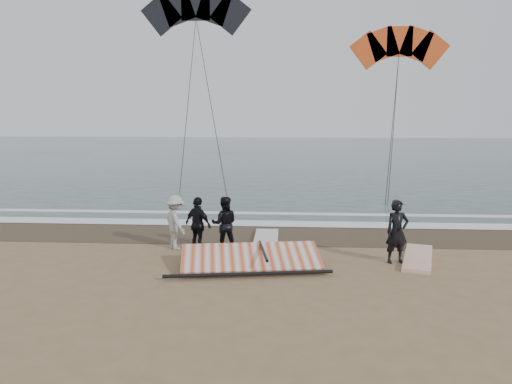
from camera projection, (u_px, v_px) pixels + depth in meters
The scene contains 12 objects.
ground at pixel (302, 284), 11.30m from camera, with size 120.00×120.00×0.00m, color #8C704C.
sea at pixel (292, 154), 43.79m from camera, with size 120.00×54.00×0.02m, color #233838.
wet_sand at pixel (298, 234), 15.73m from camera, with size 120.00×2.80×0.01m, color #4C3D2B.
foam_near at pixel (298, 224), 17.10m from camera, with size 120.00×0.90×0.01m, color white.
foam_far at pixel (297, 214), 18.78m from camera, with size 120.00×0.45×0.01m, color white.
man_main at pixel (397, 232), 12.72m from camera, with size 0.60×0.39×1.64m, color black.
board_white at pixel (418, 258), 13.10m from camera, with size 0.68×2.44×0.10m, color silver.
board_cream at pixel (266, 241), 14.76m from camera, with size 0.70×2.63×0.11m, color silver.
trio_cluster at pixel (197, 223), 13.89m from camera, with size 2.32×1.28×1.55m.
sail_rig at pixel (249, 259), 12.52m from camera, with size 3.95×2.20×0.49m.
kite_red at pixel (399, 50), 33.91m from camera, with size 7.55×7.80×17.50m.
kite_dark at pixel (196, 14), 31.44m from camera, with size 7.94×5.25×14.40m.
Camera 1 is at (-0.36, -10.85, 3.89)m, focal length 35.00 mm.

